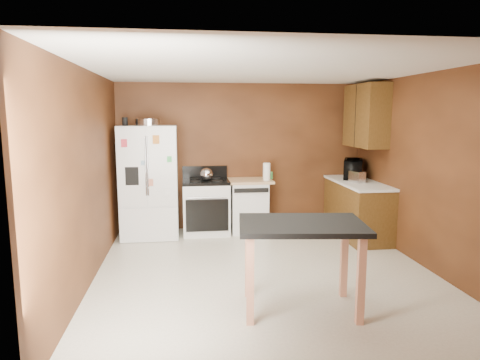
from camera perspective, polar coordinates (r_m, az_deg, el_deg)
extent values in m
plane|color=beige|center=(5.53, 3.34, -12.19)|extent=(4.50, 4.50, 0.00)
plane|color=white|center=(5.19, 3.60, 14.54)|extent=(4.50, 4.50, 0.00)
plane|color=brown|center=(7.42, 0.20, 3.15)|extent=(4.20, 0.00, 4.20)
plane|color=brown|center=(3.07, 11.41, -5.07)|extent=(4.20, 0.00, 4.20)
plane|color=brown|center=(5.24, -19.69, 0.29)|extent=(0.00, 4.50, 4.50)
plane|color=brown|center=(5.98, 23.66, 1.05)|extent=(0.00, 4.50, 4.50)
cylinder|color=silver|center=(6.95, -12.08, 7.56)|extent=(0.43, 0.43, 0.11)
cylinder|color=black|center=(6.92, -15.09, 7.54)|extent=(0.09, 0.09, 0.13)
sphere|color=silver|center=(6.99, -4.50, 0.76)|extent=(0.21, 0.21, 0.21)
cylinder|color=white|center=(7.11, 3.57, 1.12)|extent=(0.14, 0.14, 0.29)
cylinder|color=#46B861|center=(7.28, 3.97, 0.63)|extent=(0.14, 0.14, 0.12)
cube|color=silver|center=(7.08, 15.35, 0.42)|extent=(0.22, 0.28, 0.18)
imported|color=black|center=(7.46, 14.85, 1.33)|extent=(0.55, 0.64, 0.30)
cube|color=white|center=(7.05, -11.98, -0.21)|extent=(0.90, 0.75, 1.80)
cube|color=white|center=(6.66, -14.24, 1.62)|extent=(0.43, 0.02, 1.20)
cube|color=white|center=(6.62, -10.37, 1.71)|extent=(0.43, 0.02, 1.20)
cube|color=white|center=(6.80, -12.06, -5.88)|extent=(0.88, 0.02, 0.54)
cube|color=black|center=(6.67, -14.21, 0.51)|extent=(0.20, 0.01, 0.28)
cylinder|color=silver|center=(6.61, -12.47, 1.81)|extent=(0.02, 0.02, 0.90)
cylinder|color=silver|center=(6.60, -12.21, 1.81)|extent=(0.02, 0.02, 0.90)
cube|color=#DA3345|center=(6.61, -15.21, 4.76)|extent=(0.09, 0.00, 0.12)
cube|color=orange|center=(6.56, -11.14, 5.31)|extent=(0.10, 0.00, 0.13)
cube|color=#48CA63|center=(6.57, -9.41, 2.74)|extent=(0.07, 0.00, 0.09)
cube|color=#D0795C|center=(6.64, -11.83, -0.32)|extent=(0.08, 0.00, 0.11)
cube|color=white|center=(6.65, -9.64, -1.56)|extent=(0.09, 0.00, 0.10)
cube|color=#82A8C3|center=(6.60, -12.78, 2.23)|extent=(0.07, 0.00, 0.07)
cube|color=white|center=(7.17, -4.55, -3.75)|extent=(0.76, 0.65, 0.85)
cube|color=black|center=(7.09, -4.59, -0.20)|extent=(0.76, 0.65, 0.05)
cube|color=black|center=(7.36, -4.72, 1.11)|extent=(0.76, 0.06, 0.20)
cube|color=black|center=(6.86, -4.40, -4.73)|extent=(0.68, 0.02, 0.52)
cylinder|color=silver|center=(6.79, -4.42, -2.36)|extent=(0.62, 0.02, 0.02)
cylinder|color=black|center=(7.24, -6.08, 0.20)|extent=(0.17, 0.17, 0.02)
cylinder|color=black|center=(7.25, -3.24, 0.26)|extent=(0.17, 0.17, 0.02)
cylinder|color=black|center=(6.92, -6.02, -0.19)|extent=(0.17, 0.17, 0.02)
cylinder|color=black|center=(6.94, -3.04, -0.13)|extent=(0.17, 0.17, 0.02)
cube|color=white|center=(7.27, 1.13, -3.56)|extent=(0.60, 0.60, 0.85)
cube|color=black|center=(6.90, 1.52, -1.39)|extent=(0.56, 0.02, 0.07)
cube|color=tan|center=(7.19, 1.14, -0.10)|extent=(0.78, 0.62, 0.04)
cube|color=brown|center=(7.25, 15.33, -3.86)|extent=(0.60, 1.55, 0.86)
cube|color=white|center=(7.17, 15.47, -0.35)|extent=(0.63, 1.58, 0.04)
cube|color=brown|center=(7.23, 16.44, 8.20)|extent=(0.35, 1.05, 1.00)
cube|color=black|center=(7.16, 15.12, 8.25)|extent=(0.01, 0.01, 1.00)
cube|color=black|center=(4.32, 8.22, -5.94)|extent=(1.33, 0.97, 0.05)
cube|color=tan|center=(4.71, 1.14, -10.23)|extent=(0.08, 0.08, 0.89)
cube|color=tan|center=(4.85, 13.72, -9.92)|extent=(0.08, 0.08, 0.89)
cube|color=tan|center=(4.11, 1.38, -13.13)|extent=(0.08, 0.08, 0.89)
cube|color=tan|center=(4.27, 15.83, -12.62)|extent=(0.08, 0.08, 0.89)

